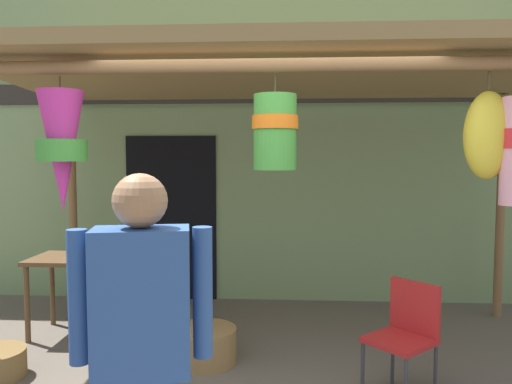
# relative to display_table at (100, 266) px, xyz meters

# --- Properties ---
(shop_facade) EXTENTS (10.63, 0.29, 4.04)m
(shop_facade) POSITION_rel_display_table_xyz_m (1.66, 1.40, 1.34)
(shop_facade) COLOR #7A9360
(shop_facade) RESTS_ON ground_plane
(market_stall_canopy) EXTENTS (5.24, 2.36, 2.64)m
(market_stall_canopy) POSITION_rel_display_table_xyz_m (1.80, -0.29, 1.67)
(market_stall_canopy) COLOR brown
(market_stall_canopy) RESTS_ON ground_plane
(display_table) EXTENTS (1.32, 0.60, 0.77)m
(display_table) POSITION_rel_display_table_xyz_m (0.00, 0.00, 0.00)
(display_table) COLOR brown
(display_table) RESTS_ON ground_plane
(flower_heap_on_table) EXTENTS (0.59, 0.41, 0.15)m
(flower_heap_on_table) POSITION_rel_display_table_xyz_m (0.07, -0.05, 0.17)
(flower_heap_on_table) COLOR yellow
(flower_heap_on_table) RESTS_ON display_table
(folding_chair) EXTENTS (0.57, 0.57, 0.84)m
(folding_chair) POSITION_rel_display_table_xyz_m (2.68, -1.13, -0.18)
(folding_chair) COLOR #AD1E1E
(folding_chair) RESTS_ON ground_plane
(wicker_basket_by_table) EXTENTS (0.55, 0.55, 0.29)m
(wicker_basket_by_table) POSITION_rel_display_table_xyz_m (1.12, -0.60, -0.53)
(wicker_basket_by_table) COLOR olive
(wicker_basket_by_table) RESTS_ON ground_plane
(passerby_at_right) EXTENTS (0.58, 0.29, 1.68)m
(passerby_at_right) POSITION_rel_display_table_xyz_m (1.20, -2.66, 0.31)
(passerby_at_right) COLOR #2D5193
(passerby_at_right) RESTS_ON ground_plane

